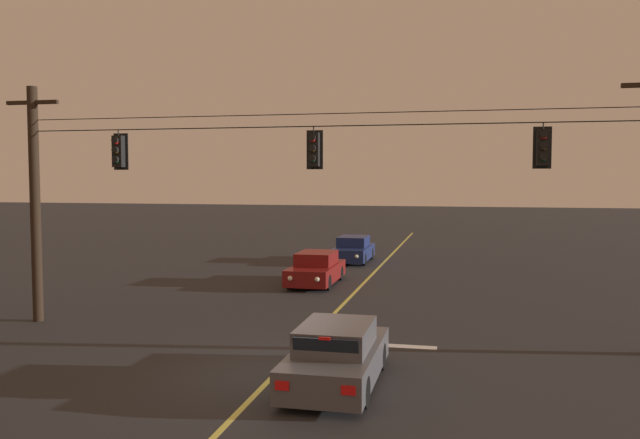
{
  "coord_description": "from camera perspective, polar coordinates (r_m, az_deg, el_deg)",
  "views": [
    {
      "loc": [
        4.32,
        -14.37,
        4.61
      ],
      "look_at": [
        0.0,
        4.85,
        3.33
      ],
      "focal_mm": 36.68,
      "sensor_mm": 36.0,
      "label": 1
    }
  ],
  "objects": [
    {
      "name": "traffic_light_leftmost",
      "position": [
        20.99,
        -17.19,
        5.71
      ],
      "size": [
        0.48,
        0.41,
        1.22
      ],
      "color": "black"
    },
    {
      "name": "car_oncoming_lead",
      "position": [
        28.19,
        -0.35,
        -4.36
      ],
      "size": [
        1.8,
        4.42,
        1.39
      ],
      "color": "maroon",
      "rests_on": "ground"
    },
    {
      "name": "lane_centre_stripe",
      "position": [
        25.03,
        2.53,
        -6.89
      ],
      "size": [
        0.14,
        60.0,
        0.01
      ],
      "primitive_type": "cube",
      "color": "#D1C64C",
      "rests_on": "ground"
    },
    {
      "name": "car_oncoming_trailing",
      "position": [
        35.66,
        2.9,
        -2.67
      ],
      "size": [
        1.8,
        4.42,
        1.39
      ],
      "color": "navy",
      "rests_on": "ground"
    },
    {
      "name": "traffic_light_left_inner",
      "position": [
        18.71,
        -0.57,
        6.14
      ],
      "size": [
        0.48,
        0.41,
        1.22
      ],
      "color": "black"
    },
    {
      "name": "ground_plane",
      "position": [
        15.7,
        -3.99,
        -13.37
      ],
      "size": [
        180.0,
        180.0,
        0.0
      ],
      "primitive_type": "plane",
      "color": "#28282B"
    },
    {
      "name": "car_waiting_near_lane",
      "position": [
        14.79,
        1.46,
        -11.82
      ],
      "size": [
        1.8,
        4.33,
        1.39
      ],
      "color": "#4C4C51",
      "rests_on": "ground"
    },
    {
      "name": "stop_bar_paint",
      "position": [
        18.37,
        4.78,
        -10.82
      ],
      "size": [
        3.4,
        0.36,
        0.01
      ],
      "primitive_type": "cube",
      "color": "silver",
      "rests_on": "ground"
    },
    {
      "name": "traffic_light_centre",
      "position": [
        18.32,
        18.87,
        5.99
      ],
      "size": [
        0.48,
        0.41,
        1.22
      ],
      "color": "black"
    },
    {
      "name": "signal_span_assembly",
      "position": [
        18.74,
        -0.67,
        1.49
      ],
      "size": [
        19.9,
        0.32,
        7.45
      ],
      "color": "#2D2116",
      "rests_on": "ground"
    }
  ]
}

